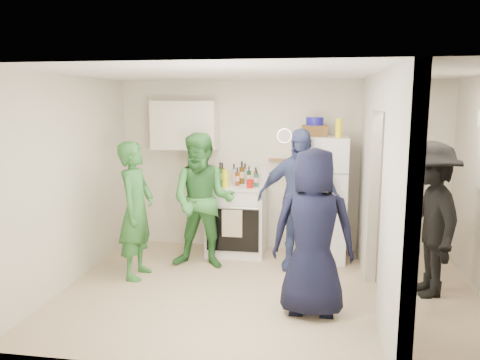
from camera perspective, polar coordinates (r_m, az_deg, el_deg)
name	(u,v)px	position (r m, az deg, el deg)	size (l,w,h in m)	color
floor	(269,292)	(5.61, 3.52, -13.48)	(4.80, 4.80, 0.00)	#C7B48C
wall_back	(281,166)	(6.92, 4.98, 1.69)	(4.80, 4.80, 0.00)	silver
wall_front	(249,226)	(3.60, 1.11, -5.69)	(4.80, 4.80, 0.00)	silver
wall_left	(71,181)	(5.97, -19.94, -0.13)	(3.40, 3.40, 0.00)	silver
ceiling	(271,73)	(5.17, 3.81, 12.91)	(4.80, 4.80, 0.00)	white
partition_pier_back	(369,174)	(6.36, 15.45, 0.66)	(0.12, 1.20, 2.50)	silver
partition_pier_front	(398,214)	(4.22, 18.70, -3.94)	(0.12, 1.20, 2.50)	silver
partition_header	(385,91)	(5.19, 17.31, 10.28)	(0.12, 1.00, 0.40)	silver
stove	(237,219)	(6.82, -0.41, -4.79)	(0.85, 0.71, 1.01)	white
upper_cabinet	(185,125)	(6.93, -6.75, 6.65)	(0.95, 0.34, 0.70)	silver
fridge	(320,198)	(6.62, 9.72, -2.20)	(0.71, 0.69, 1.72)	white
wicker_basket	(314,131)	(6.54, 9.07, 5.95)	(0.35, 0.25, 0.15)	brown
blue_bowl	(315,121)	(6.54, 9.10, 7.09)	(0.24, 0.24, 0.11)	#181590
yellow_cup_stack_top	(339,128)	(6.40, 11.96, 6.23)	(0.09, 0.09, 0.25)	#FFEF15
wall_clock	(284,136)	(6.85, 5.45, 5.38)	(0.22, 0.22, 0.03)	white
spice_shelf	(281,160)	(6.86, 4.97, 2.46)	(0.35, 0.08, 0.03)	olive
yellow_cup_stack_stove	(226,179)	(6.49, -1.78, 0.16)	(0.09, 0.09, 0.25)	yellow
red_cup	(250,184)	(6.47, 1.22, -0.45)	(0.09, 0.09, 0.12)	#B8120C
person_green_left	(136,210)	(5.97, -12.54, -3.61)	(0.63, 0.41, 1.72)	#377930
person_green_center	(203,201)	(6.18, -4.55, -2.58)	(0.87, 0.68, 1.80)	#3C893D
person_denim	(299,200)	(6.15, 7.15, -2.39)	(1.09, 0.45, 1.86)	#3B4680
person_navy	(313,233)	(4.86, 8.91, -6.35)	(0.85, 0.56, 1.75)	black
person_nook	(429,219)	(5.70, 22.05, -4.47)	(1.14, 0.66, 1.77)	black
bottle_a	(220,173)	(6.86, -2.42, 0.91)	(0.07, 0.07, 0.31)	brown
bottle_b	(222,174)	(6.66, -2.17, 0.73)	(0.07, 0.07, 0.33)	#1F5D1F
bottle_c	(234,174)	(6.85, -0.74, 0.80)	(0.07, 0.07, 0.28)	#AEB2BC
bottle_d	(237,177)	(6.63, -0.33, 0.42)	(0.06, 0.06, 0.26)	#643111
bottle_e	(245,173)	(6.86, 0.60, 0.84)	(0.07, 0.07, 0.29)	#ABB4BD
bottle_f	(249,176)	(6.68, 1.10, 0.55)	(0.06, 0.06, 0.28)	#14381C
bottle_g	(256,176)	(6.77, 1.92, 0.53)	(0.07, 0.07, 0.24)	olive
bottle_h	(215,177)	(6.61, -3.04, 0.41)	(0.07, 0.07, 0.27)	#B4B5C1
bottle_i	(242,173)	(6.79, 0.22, 0.92)	(0.07, 0.07, 0.33)	#54340E
bottle_j	(256,178)	(6.56, 2.01, 0.23)	(0.07, 0.07, 0.24)	#205E41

